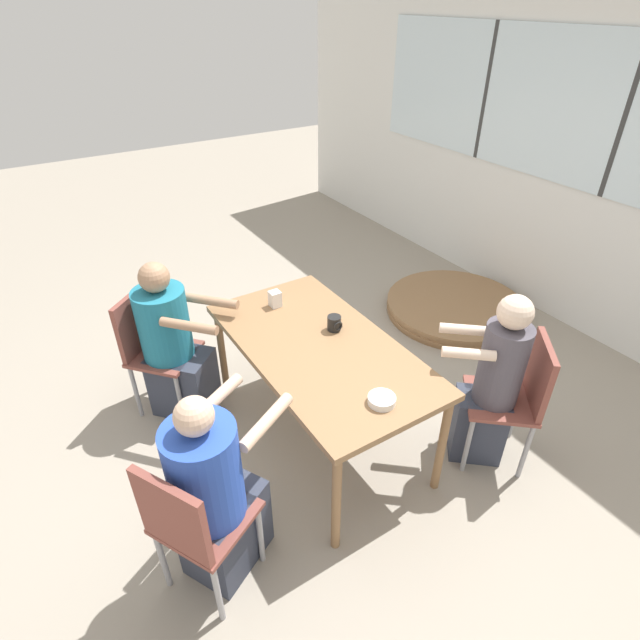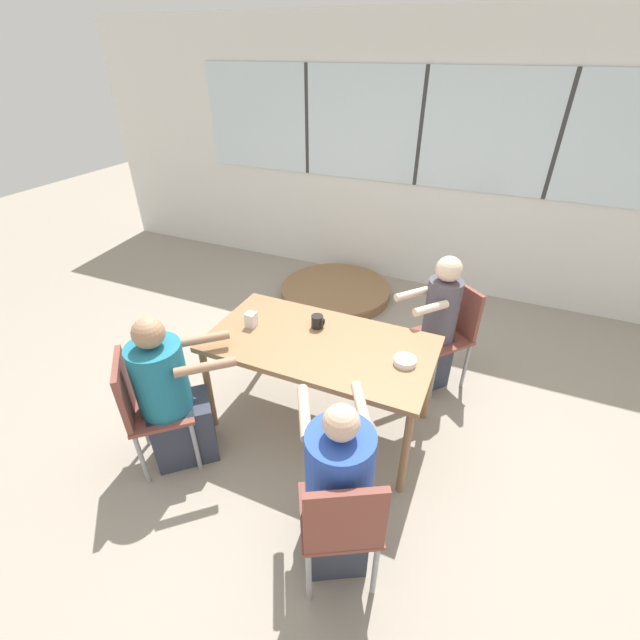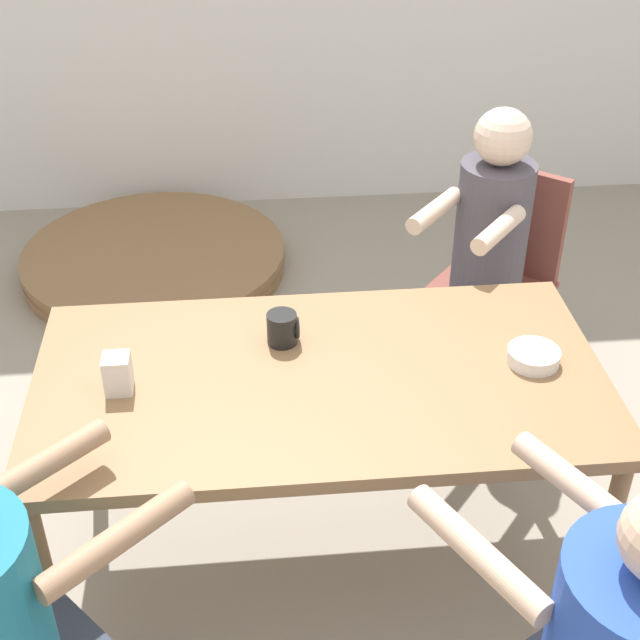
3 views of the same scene
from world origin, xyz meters
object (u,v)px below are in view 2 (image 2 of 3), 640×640
Objects in this scene: chair_for_woman_green_shirt at (451,326)px; folded_table_stack at (335,291)px; person_man_teal_shirt at (172,400)px; person_woman_green_shirt at (435,330)px; bowl_white_shallow at (405,361)px; person_man_blue_shirt at (337,494)px; chair_for_man_teal_shirt at (144,403)px; coffee_mug at (318,322)px; milk_carton_small at (251,320)px; chair_for_man_blue_shirt at (342,522)px.

chair_for_woman_green_shirt is 1.78m from folded_table_stack.
person_man_teal_shirt is 0.91× the size of folded_table_stack.
person_woman_green_shirt reaches higher than person_man_teal_shirt.
person_woman_green_shirt is 0.82m from bowl_white_shallow.
person_man_teal_shirt is (-1.25, 0.21, -0.00)m from person_man_blue_shirt.
bowl_white_shallow is (1.48, 0.79, 0.24)m from chair_for_man_teal_shirt.
milk_carton_small reaches higher than coffee_mug.
milk_carton_small is (-1.31, -0.92, 0.27)m from chair_for_woman_green_shirt.
person_woman_green_shirt is (-0.10, -0.12, 0.01)m from chair_for_woman_green_shirt.
chair_for_woman_green_shirt is 0.96m from bowl_white_shallow.
chair_for_man_teal_shirt is 0.77× the size of person_man_teal_shirt.
chair_for_woman_green_shirt and chair_for_man_teal_shirt have the same top height.
person_man_blue_shirt is 1.01× the size of person_man_teal_shirt.
chair_for_man_blue_shirt reaches higher than folded_table_stack.
chair_for_man_teal_shirt is 1.38m from person_man_blue_shirt.
person_man_blue_shirt is (1.38, -0.10, -0.02)m from chair_for_man_teal_shirt.
coffee_mug is (0.80, 0.96, 0.27)m from chair_for_man_teal_shirt.
person_woman_green_shirt is 2.05m from person_man_teal_shirt.
person_woman_green_shirt is (0.10, 1.83, 0.01)m from chair_for_man_blue_shirt.
person_man_blue_shirt is 10.66× the size of milk_carton_small.
chair_for_woman_green_shirt is 0.70× the size of folded_table_stack.
chair_for_woman_green_shirt is 2.38m from chair_for_man_teal_shirt.
chair_for_woman_green_shirt reaches higher than bowl_white_shallow.
bowl_white_shallow is 2.36m from folded_table_stack.
chair_for_man_teal_shirt reaches higher than folded_table_stack.
chair_for_woman_green_shirt is 2.21m from person_man_teal_shirt.
chair_for_woman_green_shirt is at bearing 35.15° from milk_carton_small.
chair_for_man_teal_shirt is 0.77× the size of person_man_blue_shirt.
chair_for_woman_green_shirt is at bearing 52.39° from person_man_blue_shirt.
person_man_teal_shirt reaches higher than bowl_white_shallow.
person_woman_green_shirt reaches higher than chair_for_woman_green_shirt.
chair_for_woman_green_shirt is 1.63m from milk_carton_small.
chair_for_woman_green_shirt reaches higher than coffee_mug.
chair_for_man_blue_shirt and chair_for_man_teal_shirt have the same top height.
person_man_blue_shirt reaches higher than bowl_white_shallow.
chair_for_man_blue_shirt is at bearing 38.40° from chair_for_man_teal_shirt.
person_man_teal_shirt reaches higher than folded_table_stack.
bowl_white_shallow is (1.36, 0.68, 0.26)m from person_man_teal_shirt.
chair_for_man_teal_shirt reaches higher than milk_carton_small.
person_woman_green_shirt is 8.15× the size of bowl_white_shallow.
person_woman_green_shirt reaches higher than chair_for_man_blue_shirt.
chair_for_man_blue_shirt is 1.83m from person_woman_green_shirt.
coffee_mug reaches higher than bowl_white_shallow.
chair_for_man_blue_shirt is at bearing 32.92° from person_man_teal_shirt.
chair_for_man_blue_shirt is at bearing 127.45° from person_woman_green_shirt.
person_man_blue_shirt reaches higher than milk_carton_small.
person_man_blue_shirt is (-0.18, -1.68, -0.03)m from person_woman_green_shirt.
folded_table_stack is at bearing 132.56° from chair_for_man_teal_shirt.
coffee_mug is at bearing 79.78° from person_woman_green_shirt.
coffee_mug is at bearing 81.20° from chair_for_woman_green_shirt.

